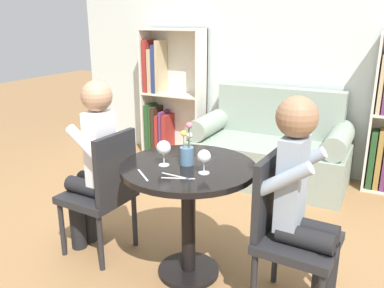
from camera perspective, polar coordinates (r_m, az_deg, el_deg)
ground_plane at (r=2.82m, az=-0.48°, el=-17.54°), size 16.00×16.00×0.00m
back_wall at (r=4.43m, az=13.27°, el=13.51°), size 5.20×0.05×2.70m
round_table at (r=2.53m, az=-0.51°, el=-6.73°), size 0.83×0.83×0.76m
couch at (r=4.22m, az=10.89°, el=-0.93°), size 1.54×0.80×0.92m
bookshelf_left at (r=4.89m, az=-3.62°, el=6.40°), size 0.76×0.28×1.50m
chair_left at (r=2.85m, az=-12.22°, el=-6.18°), size 0.45×0.45×0.90m
chair_right at (r=2.36m, az=13.05°, el=-11.46°), size 0.44×0.44×0.90m
person_left at (r=2.85m, az=-13.70°, el=-2.72°), size 0.43×0.36×1.24m
person_right at (r=2.26m, az=15.44°, el=-7.86°), size 0.43×0.36×1.24m
wine_glass_left at (r=2.43m, az=-4.00°, el=-0.63°), size 0.09×0.09×0.16m
wine_glass_right at (r=2.31m, az=1.71°, el=-1.86°), size 0.08×0.08×0.14m
flower_vase at (r=2.45m, az=-0.71°, el=-0.97°), size 0.09×0.09×0.27m
knife_left_setting at (r=2.33m, az=-6.92°, el=-4.35°), size 0.15×0.13×0.00m
fork_left_setting at (r=2.27m, az=-1.97°, el=-4.83°), size 0.18×0.08×0.00m
knife_right_setting at (r=2.30m, az=-2.27°, el=-4.50°), size 0.19×0.02×0.00m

